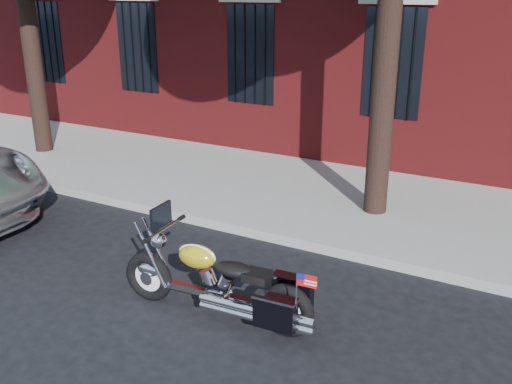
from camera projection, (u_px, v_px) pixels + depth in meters
The scene contains 4 objects.
ground at pixel (261, 290), 7.02m from camera, with size 120.00×120.00×0.00m, color black.
curb at pixel (307, 243), 8.13m from camera, with size 40.00×0.16×0.15m, color gray.
sidewalk at pixel (352, 203), 9.68m from camera, with size 40.00×3.60×0.15m, color gray.
motorcycle at pixel (223, 287), 6.25m from camera, with size 2.49×0.78×1.25m.
Camera 1 is at (2.95, -5.45, 3.51)m, focal length 40.00 mm.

